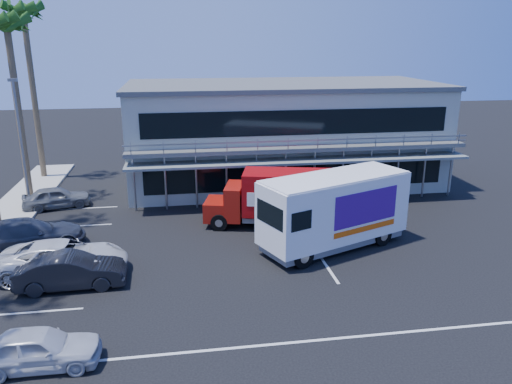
{
  "coord_description": "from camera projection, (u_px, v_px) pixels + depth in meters",
  "views": [
    {
      "loc": [
        -4.67,
        -20.93,
        10.3
      ],
      "look_at": [
        -0.61,
        4.8,
        2.3
      ],
      "focal_mm": 35.0,
      "sensor_mm": 36.0,
      "label": 1
    }
  ],
  "objects": [
    {
      "name": "parked_car_e",
      "position": [
        56.0,
        197.0,
        31.62
      ],
      "size": [
        4.33,
        2.54,
        1.38
      ],
      "primitive_type": "imported",
      "rotation": [
        0.0,
        0.0,
        1.81
      ],
      "color": "slate",
      "rests_on": "ground"
    },
    {
      "name": "parked_car_d",
      "position": [
        26.0,
        235.0,
        25.16
      ],
      "size": [
        6.14,
        3.97,
        1.65
      ],
      "primitive_type": "imported",
      "rotation": [
        0.0,
        0.0,
        1.88
      ],
      "color": "#313542",
      "rests_on": "ground"
    },
    {
      "name": "white_van",
      "position": [
        334.0,
        210.0,
        25.22
      ],
      "size": [
        8.24,
        5.48,
        3.82
      ],
      "rotation": [
        0.0,
        0.0,
        0.4
      ],
      "color": "white",
      "rests_on": "ground"
    },
    {
      "name": "palm_f",
      "position": [
        24.0,
        22.0,
        35.34
      ],
      "size": [
        2.8,
        2.8,
        13.25
      ],
      "color": "brown",
      "rests_on": "ground"
    },
    {
      "name": "red_truck",
      "position": [
        297.0,
        197.0,
        28.11
      ],
      "size": [
        9.82,
        4.44,
        3.22
      ],
      "rotation": [
        0.0,
        0.0,
        -0.24
      ],
      "color": "maroon",
      "rests_on": "ground"
    },
    {
      "name": "building",
      "position": [
        283.0,
        133.0,
        36.96
      ],
      "size": [
        22.4,
        12.0,
        7.3
      ],
      "color": "#9BA294",
      "rests_on": "ground"
    },
    {
      "name": "ground",
      "position": [
        285.0,
        268.0,
        23.49
      ],
      "size": [
        120.0,
        120.0,
        0.0
      ],
      "primitive_type": "plane",
      "color": "black",
      "rests_on": "ground"
    },
    {
      "name": "parked_car_b",
      "position": [
        71.0,
        271.0,
        21.45
      ],
      "size": [
        4.61,
        1.73,
        1.5
      ],
      "primitive_type": "imported",
      "rotation": [
        0.0,
        0.0,
        1.6
      ],
      "color": "black",
      "rests_on": "ground"
    },
    {
      "name": "light_pole_far",
      "position": [
        21.0,
        138.0,
        30.43
      ],
      "size": [
        0.5,
        0.25,
        8.09
      ],
      "color": "gray",
      "rests_on": "ground"
    },
    {
      "name": "parked_car_c",
      "position": [
        63.0,
        259.0,
        22.56
      ],
      "size": [
        5.78,
        2.86,
        1.58
      ],
      "primitive_type": "imported",
      "rotation": [
        0.0,
        0.0,
        1.53
      ],
      "color": "silver",
      "rests_on": "ground"
    },
    {
      "name": "palm_e",
      "position": [
        8.0,
        34.0,
        30.47
      ],
      "size": [
        2.8,
        2.8,
        12.25
      ],
      "color": "brown",
      "rests_on": "ground"
    },
    {
      "name": "parked_car_a",
      "position": [
        38.0,
        348.0,
        16.21
      ],
      "size": [
        4.0,
        1.65,
        1.35
      ],
      "primitive_type": "imported",
      "rotation": [
        0.0,
        0.0,
        1.56
      ],
      "color": "silver",
      "rests_on": "ground"
    }
  ]
}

